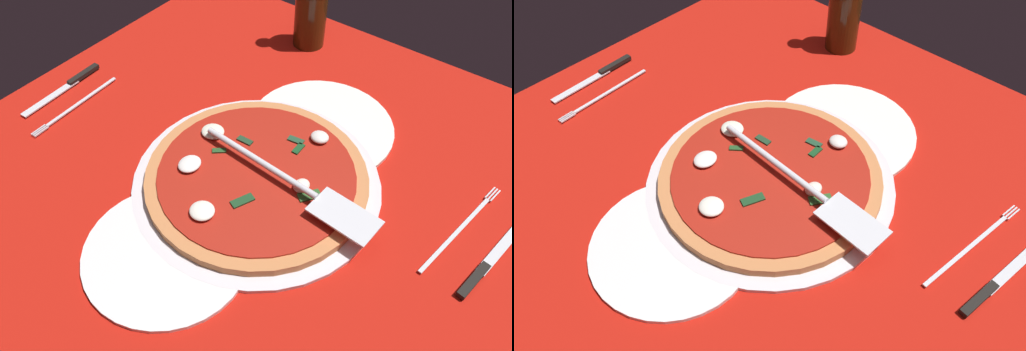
% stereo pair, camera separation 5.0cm
% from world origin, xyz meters
% --- Properties ---
extents(ground_plane, '(1.00, 1.00, 0.01)m').
position_xyz_m(ground_plane, '(0.00, 0.00, -0.00)').
color(ground_plane, '#B5160D').
extents(checker_pattern, '(1.00, 1.00, 0.00)m').
position_xyz_m(checker_pattern, '(0.00, 0.00, 0.00)').
color(checker_pattern, silver).
rests_on(checker_pattern, ground_plane).
extents(pizza_pan, '(0.39, 0.39, 0.01)m').
position_xyz_m(pizza_pan, '(0.02, 0.00, 0.01)').
color(pizza_pan, silver).
rests_on(pizza_pan, ground_plane).
extents(dinner_plate_left, '(0.24, 0.24, 0.01)m').
position_xyz_m(dinner_plate_left, '(-0.16, 0.02, 0.01)').
color(dinner_plate_left, white).
rests_on(dinner_plate_left, ground_plane).
extents(dinner_plate_right, '(0.25, 0.25, 0.01)m').
position_xyz_m(dinner_plate_right, '(0.19, -0.01, 0.01)').
color(dinner_plate_right, white).
rests_on(dinner_plate_right, ground_plane).
extents(pizza, '(0.35, 0.35, 0.03)m').
position_xyz_m(pizza, '(0.02, 0.00, 0.02)').
color(pizza, '#C67844').
rests_on(pizza, pizza_pan).
extents(pizza_server, '(0.06, 0.32, 0.01)m').
position_xyz_m(pizza_server, '(0.02, -0.07, 0.05)').
color(pizza_server, silver).
rests_on(pizza_server, pizza).
extents(place_setting_near, '(0.23, 0.16, 0.01)m').
position_xyz_m(place_setting_near, '(0.11, -0.32, 0.00)').
color(place_setting_near, white).
rests_on(place_setting_near, ground_plane).
extents(place_setting_far, '(0.20, 0.13, 0.01)m').
position_xyz_m(place_setting_far, '(-0.02, 0.40, 0.00)').
color(place_setting_far, white).
rests_on(place_setting_far, ground_plane).
extents(beer_bottle, '(0.06, 0.06, 0.25)m').
position_xyz_m(beer_bottle, '(0.39, 0.15, 0.10)').
color(beer_bottle, '#381F0A').
rests_on(beer_bottle, ground_plane).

